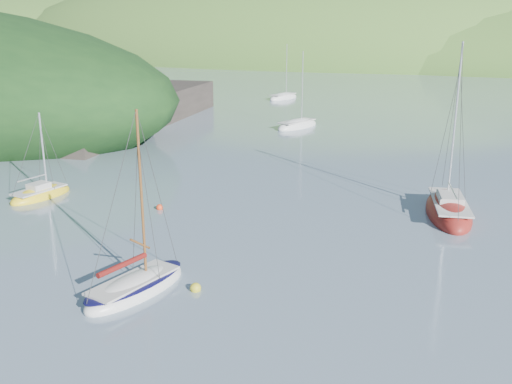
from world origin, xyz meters
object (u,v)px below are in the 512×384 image
at_px(sloop_red, 448,211).
at_px(distant_sloop_c, 283,98).
at_px(daysailer_white, 136,287).
at_px(distant_sloop_a, 297,126).
at_px(sailboat_yellow, 41,195).

xyz_separation_m(sloop_red, distant_sloop_c, (-29.85, 46.98, -0.05)).
height_order(daysailer_white, distant_sloop_c, distant_sloop_c).
distance_m(sloop_red, distant_sloop_a, 31.04).
bearing_deg(sailboat_yellow, distant_sloop_c, 100.81).
bearing_deg(sailboat_yellow, daysailer_white, -25.98).
xyz_separation_m(distant_sloop_a, distant_sloop_c, (-10.78, 22.49, -0.00)).
distance_m(daysailer_white, sloop_red, 19.90).
distance_m(daysailer_white, distant_sloop_c, 66.22).
xyz_separation_m(sailboat_yellow, distant_sloop_c, (-4.53, 54.61, -0.00)).
relative_size(sloop_red, distant_sloop_a, 1.23).
height_order(distant_sloop_a, distant_sloop_c, distant_sloop_a).
xyz_separation_m(daysailer_white, sailboat_yellow, (-14.22, 8.90, -0.04)).
xyz_separation_m(daysailer_white, distant_sloop_c, (-18.76, 63.51, -0.04)).
bearing_deg(distant_sloop_a, sailboat_yellow, -83.76).
bearing_deg(sloop_red, distant_sloop_a, 114.00).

